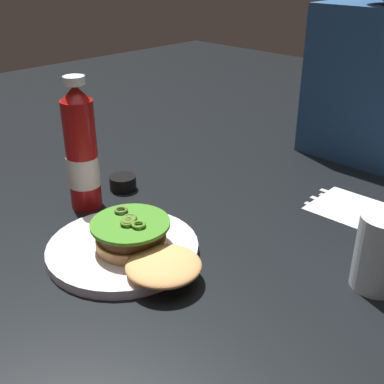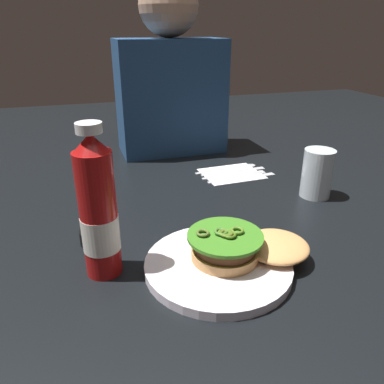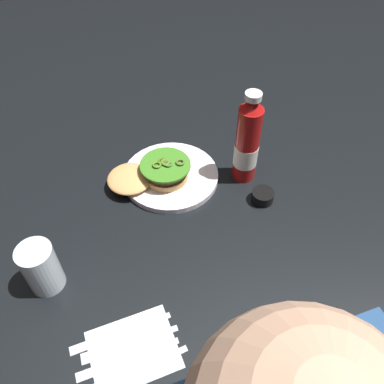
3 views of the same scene
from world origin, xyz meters
TOP-DOWN VIEW (x-y plane):
  - ground_plane at (0.00, 0.00)m, footprint 3.00×3.00m
  - dinner_plate at (-0.07, -0.14)m, footprint 0.25×0.25m
  - burger_sandwich at (-0.02, -0.13)m, footprint 0.22×0.14m
  - ketchup_bottle at (-0.26, -0.08)m, footprint 0.06×0.06m
  - water_glass at (0.27, 0.08)m, footprint 0.07×0.07m
  - condiment_cup at (-0.26, 0.02)m, footprint 0.06×0.06m
  - napkin at (0.13, 0.28)m, footprint 0.17×0.14m
  - steak_knife at (0.16, 0.24)m, footprint 0.20×0.02m
  - fork_utensil at (0.15, 0.26)m, footprint 0.19×0.02m
  - butter_knife at (0.16, 0.29)m, footprint 0.20×0.02m
  - spoon_utensil at (0.16, 0.32)m, footprint 0.20×0.04m

SIDE VIEW (x-z plane):
  - ground_plane at x=0.00m, z-range 0.00..0.00m
  - napkin at x=0.13m, z-range 0.00..0.00m
  - steak_knife at x=0.16m, z-range 0.00..0.01m
  - fork_utensil at x=0.15m, z-range 0.00..0.01m
  - butter_knife at x=0.16m, z-range 0.00..0.01m
  - spoon_utensil at x=0.16m, z-range 0.00..0.01m
  - dinner_plate at x=-0.07m, z-range 0.00..0.02m
  - condiment_cup at x=-0.26m, z-range 0.00..0.03m
  - burger_sandwich at x=-0.02m, z-range 0.01..0.06m
  - water_glass at x=0.27m, z-range 0.00..0.12m
  - ketchup_bottle at x=-0.26m, z-range -0.02..0.24m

